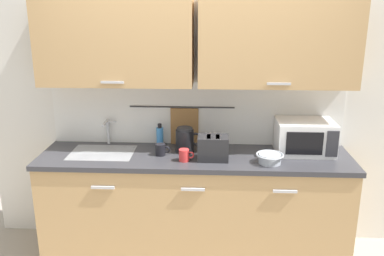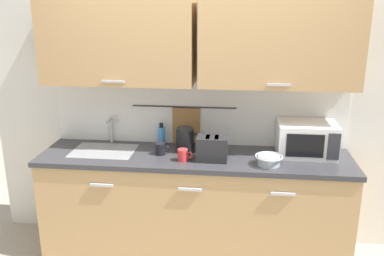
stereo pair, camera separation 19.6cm
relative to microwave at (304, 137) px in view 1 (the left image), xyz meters
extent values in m
cube|color=tan|center=(-0.89, -0.11, -0.61)|extent=(2.50, 0.60, 0.86)
cube|color=#B7B7BC|center=(-1.58, -0.42, -0.30)|extent=(0.18, 0.02, 0.02)
cube|color=#B7B7BC|center=(-0.89, -0.42, -0.30)|extent=(0.18, 0.02, 0.02)
cube|color=#B7B7BC|center=(-0.21, -0.42, -0.30)|extent=(0.18, 0.02, 0.02)
cube|color=#333338|center=(-0.89, -0.11, -0.16)|extent=(2.53, 0.63, 0.04)
cube|color=#9EA0A5|center=(-1.66, -0.09, -0.18)|extent=(0.52, 0.38, 0.09)
cube|color=silver|center=(-0.89, 0.22, 0.21)|extent=(3.70, 0.06, 2.50)
cube|color=silver|center=(-0.89, 0.19, 0.14)|extent=(2.50, 0.01, 0.55)
cube|color=tan|center=(-1.53, 0.03, 0.77)|extent=(1.23, 0.33, 0.70)
cube|color=#B7B7BC|center=(-1.53, -0.15, 0.47)|extent=(0.18, 0.01, 0.02)
cube|color=tan|center=(-0.26, 0.03, 0.77)|extent=(1.23, 0.33, 0.70)
cube|color=#B7B7BC|center=(-0.26, -0.15, 0.47)|extent=(0.18, 0.01, 0.02)
cylinder|color=#333338|center=(-1.02, 0.17, 0.19)|extent=(0.90, 0.01, 0.01)
cube|color=olive|center=(-1.00, 0.17, 0.01)|extent=(0.24, 0.02, 0.34)
cylinder|color=#B2B5BA|center=(-1.66, 0.14, -0.03)|extent=(0.03, 0.03, 0.22)
cylinder|color=#B2B5BA|center=(-1.66, 0.06, 0.07)|extent=(0.02, 0.16, 0.02)
cube|color=#B2B5BA|center=(-1.62, 0.14, 0.06)|extent=(0.07, 0.02, 0.01)
cube|color=white|center=(0.00, 0.00, 0.00)|extent=(0.46, 0.34, 0.27)
cube|color=black|center=(-0.04, -0.17, 0.00)|extent=(0.29, 0.01, 0.18)
cube|color=#2D2D33|center=(0.18, -0.17, 0.00)|extent=(0.09, 0.01, 0.21)
cylinder|color=black|center=(-0.98, -0.03, -0.13)|extent=(0.16, 0.16, 0.02)
cylinder|color=black|center=(-0.98, -0.03, -0.03)|extent=(0.15, 0.15, 0.17)
cylinder|color=#262628|center=(-0.98, -0.03, 0.06)|extent=(0.13, 0.13, 0.02)
torus|color=black|center=(-0.89, -0.03, -0.02)|extent=(0.11, 0.02, 0.11)
cylinder|color=#3F8CD8|center=(-1.21, 0.11, -0.06)|extent=(0.06, 0.06, 0.16)
cylinder|color=black|center=(-1.21, 0.11, 0.04)|extent=(0.03, 0.03, 0.04)
cylinder|color=black|center=(-1.17, -0.13, -0.09)|extent=(0.08, 0.08, 0.09)
torus|color=black|center=(-1.12, -0.13, -0.09)|extent=(0.06, 0.01, 0.06)
cylinder|color=#A5ADB7|center=(-0.31, -0.26, -0.10)|extent=(0.17, 0.17, 0.07)
torus|color=#A5ADB7|center=(-0.31, -0.26, -0.07)|extent=(0.21, 0.21, 0.01)
cube|color=#232326|center=(-0.75, -0.20, -0.04)|extent=(0.24, 0.17, 0.19)
cube|color=black|center=(-0.78, -0.20, 0.05)|extent=(0.03, 0.12, 0.01)
cube|color=black|center=(-0.71, -0.20, 0.05)|extent=(0.03, 0.12, 0.01)
cube|color=black|center=(-0.88, -0.20, -0.01)|extent=(0.02, 0.02, 0.02)
cylinder|color=red|center=(-0.97, -0.24, -0.09)|extent=(0.08, 0.08, 0.09)
torus|color=red|center=(-0.92, -0.24, -0.09)|extent=(0.06, 0.01, 0.06)
camera|label=1|loc=(-0.76, -3.27, 1.05)|focal=38.86mm
camera|label=2|loc=(-0.56, -3.26, 1.05)|focal=38.86mm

